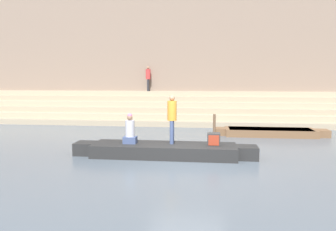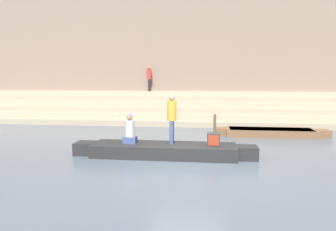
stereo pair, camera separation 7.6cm
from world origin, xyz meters
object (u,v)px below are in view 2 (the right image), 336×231
rowboat_main (164,150)px  mooring_post (215,125)px  moored_boat_shore (270,132)px  person_standing (172,116)px  person_on_steps (149,77)px  person_rowing (130,131)px  tv_set (213,139)px

rowboat_main → mooring_post: bearing=68.9°
moored_boat_shore → mooring_post: bearing=-176.5°
person_standing → mooring_post: person_standing is taller
rowboat_main → moored_boat_shore: 6.67m
person_on_steps → person_rowing: bearing=-114.5°
person_standing → person_on_steps: bearing=96.4°
person_rowing → tv_set: person_rowing is taller
tv_set → rowboat_main: bearing=173.1°
tv_set → person_on_steps: person_on_steps is taller
person_rowing → mooring_post: 5.41m
mooring_post → person_rowing: bearing=-125.2°
rowboat_main → tv_set: tv_set is taller
rowboat_main → moored_boat_shore: bearing=48.5°
person_standing → rowboat_main: bearing=-157.5°
person_rowing → tv_set: 3.02m
person_on_steps → mooring_post: bearing=-86.4°
person_on_steps → tv_set: bearing=-99.5°
mooring_post → person_on_steps: (-4.39, 6.32, 2.36)m
person_rowing → mooring_post: size_ratio=1.02×
mooring_post → person_on_steps: person_on_steps is taller
tv_set → person_on_steps: bearing=105.4°
person_rowing → tv_set: (3.01, -0.02, -0.22)m
moored_boat_shore → rowboat_main: bearing=-138.9°
moored_boat_shore → mooring_post: 2.76m
person_standing → person_on_steps: person_on_steps is taller
person_standing → person_rowing: 1.62m
person_standing → moored_boat_shore: person_standing is taller
rowboat_main → mooring_post: mooring_post is taller
moored_boat_shore → person_rowing: bearing=-145.8°
person_standing → mooring_post: (1.60, 4.25, -0.92)m
rowboat_main → person_rowing: 1.41m
person_rowing → mooring_post: (3.12, 4.41, -0.36)m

